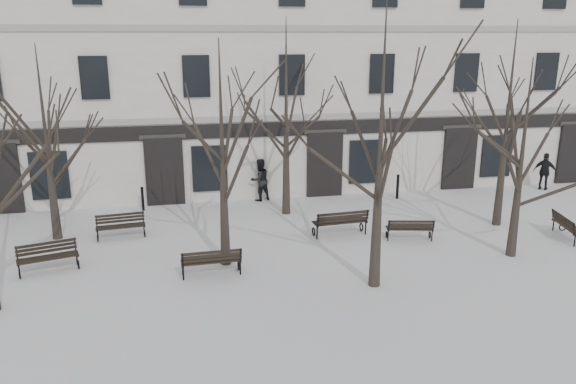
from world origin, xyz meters
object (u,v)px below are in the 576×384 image
object	(u,v)px
tree_3	(524,136)
bench_1	(211,261)
bench_2	(410,228)
tree_1	(221,128)
bench_3	(121,225)
tree_2	(382,116)
bench_5	(568,226)
bench_4	(341,222)
bench_0	(48,256)

from	to	relation	value
tree_3	bench_1	bearing A→B (deg)	178.66
tree_3	bench_2	world-z (taller)	tree_3
tree_1	tree_3	size ratio (longest dim) A/B	1.09
bench_3	bench_2	bearing A→B (deg)	-19.13
tree_1	tree_2	size ratio (longest dim) A/B	0.88
bench_5	bench_4	bearing A→B (deg)	88.37
bench_0	bench_3	xyz separation A→B (m)	(1.93, 2.63, -0.02)
bench_3	bench_4	bearing A→B (deg)	-16.24
tree_1	bench_1	bearing A→B (deg)	-119.77
bench_0	bench_3	distance (m)	3.27
bench_2	tree_1	bearing A→B (deg)	19.44
bench_4	tree_1	bearing A→B (deg)	17.84
tree_1	bench_2	bearing A→B (deg)	7.51
tree_2	bench_5	xyz separation A→B (m)	(8.08, 2.39, -4.49)
bench_1	bench_4	size ratio (longest dim) A/B	0.91
tree_1	bench_0	distance (m)	6.68
bench_4	tree_3	bearing A→B (deg)	145.54
tree_2	bench_4	bearing A→B (deg)	87.37
tree_3	bench_5	distance (m)	4.66
bench_2	bench_3	size ratio (longest dim) A/B	0.97
bench_1	bench_2	bearing A→B (deg)	-168.55
tree_2	bench_3	xyz separation A→B (m)	(-7.61, 5.54, -4.49)
bench_0	bench_4	size ratio (longest dim) A/B	0.92
bench_5	bench_3	bearing A→B (deg)	90.03
tree_1	bench_3	world-z (taller)	tree_1
tree_2	bench_0	world-z (taller)	tree_2
tree_3	bench_3	bearing A→B (deg)	161.85
tree_3	bench_3	xyz separation A→B (m)	(-12.83, 4.21, -3.54)
tree_1	bench_2	size ratio (longest dim) A/B	4.08
bench_2	bench_5	world-z (taller)	bench_5
tree_1	tree_2	bearing A→B (deg)	-30.53
bench_1	bench_5	size ratio (longest dim) A/B	1.02
bench_0	bench_5	bearing A→B (deg)	-17.43
bench_0	bench_1	xyz separation A→B (m)	(4.93, -1.34, 0.01)
tree_1	tree_3	distance (m)	9.41
tree_3	bench_5	world-z (taller)	tree_3
bench_4	bench_2	bearing A→B (deg)	153.44
tree_1	bench_0	size ratio (longest dim) A/B	3.76
tree_3	tree_2	bearing A→B (deg)	-165.68
bench_2	tree_3	bearing A→B (deg)	156.40
tree_2	bench_4	xyz separation A→B (m)	(0.19, 4.21, -4.42)
bench_0	bench_3	bearing A→B (deg)	37.96
tree_3	bench_2	xyz separation A→B (m)	(-2.75, 1.96, -3.56)
tree_1	tree_2	xyz separation A→B (m)	(4.12, -2.43, 0.60)
bench_0	bench_5	xyz separation A→B (m)	(17.62, -0.51, -0.01)
tree_1	tree_3	world-z (taller)	tree_1
tree_3	bench_4	distance (m)	6.75
bench_0	bench_1	bearing A→B (deg)	-31.00
bench_1	bench_4	distance (m)	5.49
tree_2	tree_3	distance (m)	5.48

